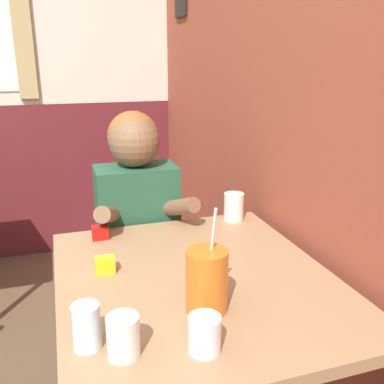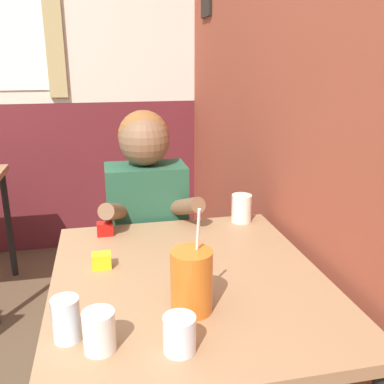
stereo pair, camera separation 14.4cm
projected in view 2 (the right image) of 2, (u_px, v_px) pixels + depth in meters
brick_wall_right at (254, 70)px, 2.02m from camera, size 0.08×4.38×2.70m
back_wall at (19, 65)px, 2.91m from camera, size 5.42×0.09×2.70m
main_table at (189, 297)px, 1.34m from camera, size 0.83×0.96×0.76m
person_seated at (148, 237)px, 1.90m from camera, size 0.42×0.41×1.20m
cocktail_pitcher at (192, 281)px, 1.12m from camera, size 0.11×0.11×0.29m
glass_near_pitcher at (180, 334)px, 0.97m from camera, size 0.08×0.08×0.09m
glass_center at (99, 331)px, 0.97m from camera, size 0.08×0.08×0.10m
glass_far_side at (241, 208)px, 1.75m from camera, size 0.08×0.08×0.11m
glass_by_brick at (66, 319)px, 1.01m from camera, size 0.07×0.07×0.11m
condiment_ketchup at (105, 229)px, 1.62m from camera, size 0.06×0.04×0.05m
condiment_mustard at (102, 261)px, 1.37m from camera, size 0.06×0.04×0.05m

